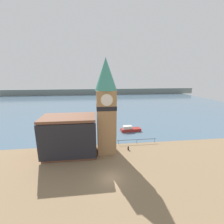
# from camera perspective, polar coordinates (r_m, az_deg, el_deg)

# --- Properties ---
(ground_plane) EXTENTS (160.00, 160.00, 0.00)m
(ground_plane) POSITION_cam_1_polar(r_m,az_deg,el_deg) (27.86, -0.42, -23.97)
(ground_plane) COLOR #846B4C
(water) EXTENTS (160.00, 120.00, 0.00)m
(water) POSITION_cam_1_polar(r_m,az_deg,el_deg) (96.22, -5.20, 3.66)
(water) COLOR slate
(water) RESTS_ON ground_plane
(far_shoreline) EXTENTS (180.00, 3.00, 5.00)m
(far_shoreline) POSITION_cam_1_polar(r_m,az_deg,el_deg) (135.47, -5.72, 7.71)
(far_shoreline) COLOR slate
(far_shoreline) RESTS_ON water
(pier_railing) EXTENTS (10.09, 0.08, 1.09)m
(pier_railing) POSITION_cam_1_polar(r_m,az_deg,el_deg) (39.43, 9.45, -10.46)
(pier_railing) COLOR #232328
(pier_railing) RESTS_ON ground_plane
(clock_tower) EXTENTS (4.61, 4.61, 20.56)m
(clock_tower) POSITION_cam_1_polar(r_m,az_deg,el_deg) (32.06, -2.26, 2.79)
(clock_tower) COLOR #9E754C
(clock_tower) RESTS_ON ground_plane
(pier_building) EXTENTS (11.38, 6.81, 8.64)m
(pier_building) POSITION_cam_1_polar(r_m,az_deg,el_deg) (33.98, -15.85, -8.70)
(pier_building) COLOR brown
(pier_building) RESTS_ON ground_plane
(boat_near) EXTENTS (6.34, 2.51, 1.76)m
(boat_near) POSITION_cam_1_polar(r_m,az_deg,el_deg) (47.38, 6.84, -6.49)
(boat_near) COLOR maroon
(boat_near) RESTS_ON water
(mooring_bollard_near) EXTENTS (0.36, 0.36, 0.88)m
(mooring_bollard_near) POSITION_cam_1_polar(r_m,az_deg,el_deg) (36.30, 6.21, -13.43)
(mooring_bollard_near) COLOR black
(mooring_bollard_near) RESTS_ON ground_plane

